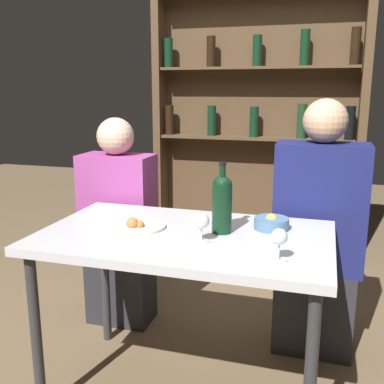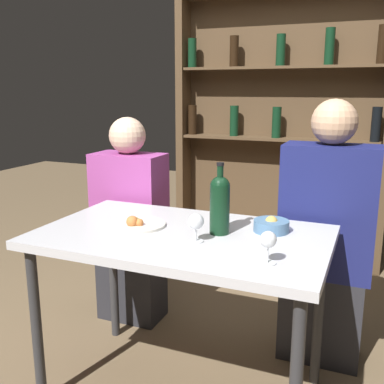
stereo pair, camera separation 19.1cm
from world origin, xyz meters
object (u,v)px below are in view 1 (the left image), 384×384
Objects in this scene: wine_glass_0 at (201,222)px; wine_glass_1 at (279,239)px; seated_person_right at (318,239)px; food_plate_0 at (137,226)px; snack_bowl at (271,223)px; seated_person_left at (119,229)px; wine_bottle at (222,201)px.

wine_glass_0 is 0.33m from wine_glass_1.
seated_person_right is (0.12, 0.71, -0.22)m from wine_glass_1.
food_plate_0 is 1.62× the size of snack_bowl.
wine_glass_1 is at bearing -36.62° from seated_person_left.
wine_glass_0 is 0.10× the size of seated_person_left.
seated_person_right is at bearing 61.92° from snack_bowl.
wine_glass_0 is 0.92m from seated_person_left.
seated_person_right reaches higher than wine_glass_0.
food_plate_0 is at bearing -164.71° from snack_bowl.
wine_bottle is 2.55× the size of wine_glass_1.
seated_person_right reaches higher than food_plate_0.
wine_bottle is at bearing 136.20° from wine_glass_1.
wine_glass_1 is at bearing -43.80° from wine_bottle.
wine_bottle is 0.23× the size of seated_person_right.
seated_person_left is at bearing -180.00° from seated_person_right.
wine_glass_0 is 0.34m from snack_bowl.
snack_bowl is at bearing -21.92° from seated_person_left.
food_plate_0 is at bearing -172.63° from wine_bottle.
snack_bowl is 0.44m from seated_person_right.
wine_glass_1 is at bearing -79.26° from snack_bowl.
snack_bowl is 0.98m from seated_person_left.
wine_glass_1 is (0.31, -0.11, 0.00)m from wine_glass_0.
food_plate_0 is (-0.62, 0.20, -0.07)m from wine_glass_1.
seated_person_left is (-0.89, 0.36, -0.22)m from snack_bowl.
seated_person_left is (-0.64, 0.59, -0.27)m from wine_glass_0.
wine_bottle is 0.38m from food_plate_0.
wine_bottle is 2.58× the size of wine_glass_0.
snack_bowl is at bearing 100.74° from wine_glass_1.
wine_bottle is at bearing -129.65° from seated_person_right.
seated_person_right reaches higher than seated_person_left.
wine_bottle is at bearing 7.37° from food_plate_0.
wine_glass_0 is 0.77× the size of snack_bowl.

